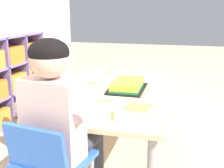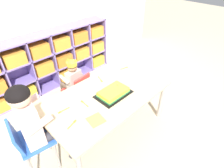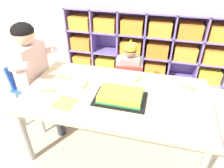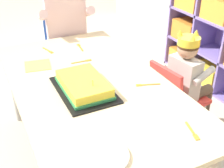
# 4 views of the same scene
# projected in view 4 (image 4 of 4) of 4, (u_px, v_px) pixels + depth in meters

# --- Properties ---
(ground) EXTENTS (16.00, 16.00, 0.00)m
(ground) POSITION_uv_depth(u_px,v_px,m) (94.00, 162.00, 1.93)
(ground) COLOR beige
(activity_table) EXTENTS (1.49, 0.82, 0.60)m
(activity_table) POSITION_uv_depth(u_px,v_px,m) (91.00, 93.00, 1.66)
(activity_table) COLOR #D1B789
(activity_table) RESTS_ON ground
(classroom_chair_blue) EXTENTS (0.34, 0.37, 0.60)m
(classroom_chair_blue) POSITION_uv_depth(u_px,v_px,m) (174.00, 97.00, 1.98)
(classroom_chair_blue) COLOR red
(classroom_chair_blue) RESTS_ON ground
(child_with_crown) EXTENTS (0.32, 0.32, 0.80)m
(child_with_crown) POSITION_uv_depth(u_px,v_px,m) (188.00, 74.00, 1.95)
(child_with_crown) COLOR #B2ADA3
(child_with_crown) RESTS_ON ground
(classroom_chair_adult_side) EXTENTS (0.38, 0.40, 0.69)m
(classroom_chair_adult_side) POSITION_uv_depth(u_px,v_px,m) (67.00, 47.00, 2.45)
(classroom_chair_adult_side) COLOR blue
(classroom_chair_adult_side) RESTS_ON ground
(adult_helper_seated) EXTENTS (0.45, 0.44, 1.08)m
(adult_helper_seated) POSITION_uv_depth(u_px,v_px,m) (67.00, 25.00, 2.24)
(adult_helper_seated) COLOR beige
(adult_helper_seated) RESTS_ON ground
(birthday_cake_on_tray) EXTENTS (0.41, 0.27, 0.10)m
(birthday_cake_on_tray) POSITION_uv_depth(u_px,v_px,m) (84.00, 86.00, 1.55)
(birthday_cake_on_tray) COLOR black
(birthday_cake_on_tray) RESTS_ON activity_table
(paper_plate_stack) EXTENTS (0.20, 0.20, 0.01)m
(paper_plate_stack) POSITION_uv_depth(u_px,v_px,m) (103.00, 157.00, 1.13)
(paper_plate_stack) COLOR white
(paper_plate_stack) RESTS_ON activity_table
(paper_napkin_square) EXTENTS (0.18, 0.18, 0.00)m
(paper_napkin_square) POSITION_uv_depth(u_px,v_px,m) (38.00, 65.00, 1.82)
(paper_napkin_square) COLOR #F4DB4C
(paper_napkin_square) RESTS_ON activity_table
(fork_near_cake_tray) EXTENTS (0.12, 0.05, 0.00)m
(fork_near_cake_tray) POSITION_uv_depth(u_px,v_px,m) (193.00, 132.00, 1.27)
(fork_near_cake_tray) COLOR orange
(fork_near_cake_tray) RESTS_ON activity_table
(fork_by_napkin) EXTENTS (0.02, 0.13, 0.00)m
(fork_by_napkin) POSITION_uv_depth(u_px,v_px,m) (83.00, 61.00, 1.87)
(fork_by_napkin) COLOR orange
(fork_by_napkin) RESTS_ON activity_table
(fork_scattered_mid_table) EXTENTS (0.13, 0.03, 0.00)m
(fork_scattered_mid_table) POSITION_uv_depth(u_px,v_px,m) (80.00, 47.00, 2.07)
(fork_scattered_mid_table) COLOR orange
(fork_scattered_mid_table) RESTS_ON activity_table
(fork_beside_plate_stack) EXTENTS (0.06, 0.13, 0.00)m
(fork_beside_plate_stack) POSITION_uv_depth(u_px,v_px,m) (146.00, 85.00, 1.61)
(fork_beside_plate_stack) COLOR orange
(fork_beside_plate_stack) RESTS_ON activity_table
(fork_near_child_seat) EXTENTS (0.12, 0.05, 0.00)m
(fork_near_child_seat) POSITION_uv_depth(u_px,v_px,m) (48.00, 51.00, 2.01)
(fork_near_child_seat) COLOR orange
(fork_near_child_seat) RESTS_ON activity_table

